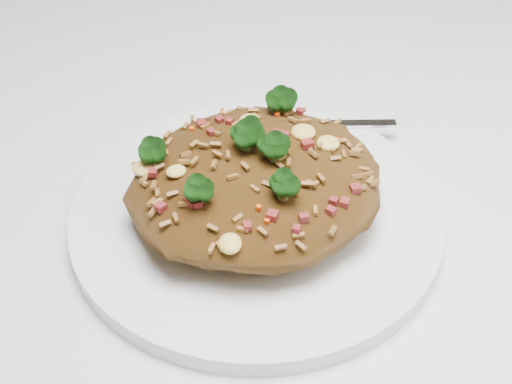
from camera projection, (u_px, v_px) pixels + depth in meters
dining_table at (160, 298)px, 0.58m from camera, size 1.20×0.80×0.75m
plate at (256, 215)px, 0.51m from camera, size 0.26×0.26×0.01m
fried_rice at (255, 173)px, 0.48m from camera, size 0.18×0.16×0.07m
fork at (306, 124)px, 0.58m from camera, size 0.15×0.08×0.00m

